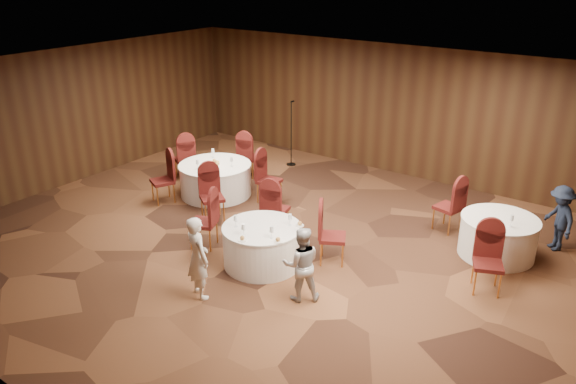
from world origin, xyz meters
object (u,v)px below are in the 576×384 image
Objects in this scene: table_left at (216,179)px; table_right at (498,237)px; woman_a at (198,257)px; mic_stand at (291,146)px; man_c at (559,218)px; table_main at (262,245)px; woman_b at (301,264)px.

table_left is 1.19× the size of table_right.
table_left is 4.24m from woman_a.
mic_stand is 6.78m from man_c.
woman_a reaches higher than man_c.
woman_a is (2.41, -5.95, 0.19)m from mic_stand.
table_main is at bearing -60.29° from mic_stand.
woman_b is at bearing -30.80° from table_left.
woman_b is (1.38, 0.88, -0.07)m from woman_a.
table_right is 0.99× the size of woman_a.
mic_stand reaches higher than man_c.
table_main is 0.81× the size of mic_stand.
table_right is 1.10× the size of woman_b.
table_main is 1.11× the size of man_c.
table_main is 0.85× the size of table_left.
man_c is at bearing 14.23° from table_left.
man_c reaches higher than table_left.
man_c is at bearing -7.60° from mic_stand.
man_c is (4.31, 5.05, -0.07)m from woman_a.
woman_b is 0.99× the size of man_c.
table_left is at bearing -71.88° from woman_b.
man_c is (6.72, -0.90, 0.12)m from mic_stand.
table_left is at bearing -171.84° from table_right.
table_main is 1.00× the size of woman_a.
table_right is at bearing -108.72° from woman_a.
table_left is at bearing -29.86° from woman_a.
woman_a is at bearing -80.43° from man_c.
table_main and table_right have the same top height.
man_c is at bearing -109.25° from woman_a.
mic_stand is 1.37× the size of woman_b.
man_c is at bearing 47.12° from table_right.
table_right is 5.45m from woman_a.
man_c reaches higher than woman_b.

